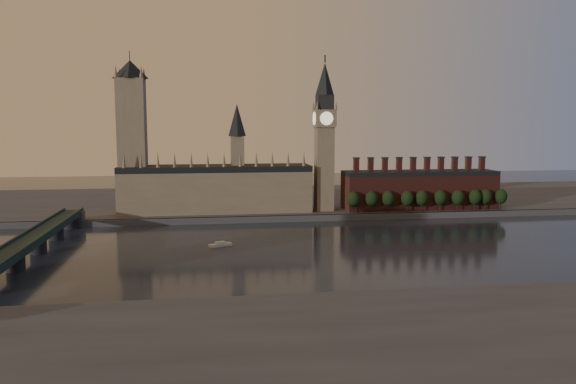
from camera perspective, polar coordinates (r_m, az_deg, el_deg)
name	(u,v)px	position (r m, az deg, el deg)	size (l,w,h in m)	color
ground	(349,251)	(288.64, 6.24, -5.97)	(900.00, 900.00, 0.00)	black
north_bank	(295,200)	(460.11, 0.68, -0.86)	(900.00, 182.00, 4.00)	#4B4B50
palace_of_westminster	(217,186)	(389.53, -7.25, 0.59)	(130.00, 30.30, 74.00)	#81725C
victoria_tower	(132,132)	(390.31, -15.56, 5.91)	(24.00, 24.00, 108.00)	#81725C
big_ben	(324,135)	(390.86, 3.72, 5.82)	(15.00, 15.00, 107.00)	#81725C
chimney_block	(419,189)	(413.71, 13.20, 0.29)	(110.00, 25.00, 37.00)	#562421
embankment_tree_0	(353,199)	(383.52, 6.65, -0.73)	(8.60, 8.60, 14.88)	black
embankment_tree_1	(372,199)	(387.49, 8.48, -0.68)	(8.60, 8.60, 14.88)	black
embankment_tree_2	(388,198)	(390.72, 10.14, -0.65)	(8.60, 8.60, 14.88)	black
embankment_tree_3	(407,198)	(393.91, 12.01, -0.64)	(8.60, 8.60, 14.88)	black
embankment_tree_4	(422,198)	(397.53, 13.41, -0.61)	(8.60, 8.60, 14.88)	black
embankment_tree_5	(440,197)	(404.42, 15.20, -0.53)	(8.60, 8.60, 14.88)	black
embankment_tree_6	(458,197)	(407.96, 16.86, -0.53)	(8.60, 8.60, 14.88)	black
embankment_tree_7	(475,197)	(413.50, 18.46, -0.49)	(8.60, 8.60, 14.88)	black
embankment_tree_8	(485,197)	(418.40, 19.42, -0.44)	(8.60, 8.60, 14.88)	black
embankment_tree_9	(501,196)	(423.47, 20.82, -0.42)	(8.60, 8.60, 14.88)	black
westminster_bridge	(25,247)	(287.85, -25.13, -5.12)	(14.00, 200.00, 11.55)	#1D2D29
river_boat	(220,244)	(299.92, -6.89, -5.31)	(12.69, 7.99, 2.46)	#BCBCBC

